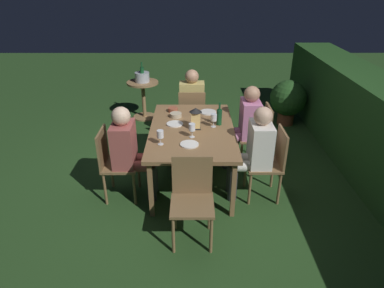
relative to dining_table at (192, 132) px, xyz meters
name	(u,v)px	position (x,y,z in m)	size (l,w,h in m)	color
ground_plane	(192,178)	(0.00, 0.00, -0.68)	(16.00, 16.00, 0.00)	#26471E
dining_table	(192,132)	(0.00, 0.00, 0.00)	(1.67, 1.03, 0.73)	olive
chair_head_far	(192,197)	(1.09, 0.00, -0.19)	(0.40, 0.42, 0.87)	brown
chair_side_left_b	(114,161)	(0.38, -0.91, -0.19)	(0.42, 0.40, 0.87)	brown
person_in_rust	(130,149)	(0.38, -0.71, -0.04)	(0.38, 0.47, 1.15)	#9E4C47
chair_side_right_a	(258,133)	(-0.38, 0.91, -0.19)	(0.42, 0.40, 0.87)	brown
person_in_pink	(245,123)	(-0.38, 0.71, -0.04)	(0.38, 0.47, 1.15)	#C675A3
chair_head_near	(192,114)	(-1.09, 0.00, -0.19)	(0.40, 0.42, 0.87)	brown
person_in_mustard	(192,101)	(-1.28, 0.00, -0.04)	(0.48, 0.38, 1.15)	tan
chair_side_right_b	(270,161)	(0.38, 0.91, -0.19)	(0.42, 0.40, 0.87)	brown
person_in_cream	(254,149)	(0.38, 0.71, -0.04)	(0.38, 0.47, 1.15)	white
lantern_centerpiece	(196,117)	(0.00, 0.04, 0.20)	(0.15, 0.15, 0.27)	black
green_bottle_on_table	(219,117)	(-0.11, 0.34, 0.16)	(0.07, 0.07, 0.29)	#144723
wine_glass_a	(160,135)	(0.44, -0.35, 0.17)	(0.08, 0.08, 0.17)	silver
wine_glass_b	(192,128)	(0.25, 0.00, 0.17)	(0.08, 0.08, 0.17)	silver
wine_glass_c	(214,118)	(-0.04, 0.27, 0.17)	(0.08, 0.08, 0.17)	silver
plate_a	(189,144)	(0.46, -0.03, 0.06)	(0.21, 0.21, 0.01)	white
plate_b	(208,112)	(-0.52, 0.22, 0.06)	(0.23, 0.23, 0.01)	silver
plate_c	(175,124)	(-0.11, -0.22, 0.06)	(0.21, 0.21, 0.01)	white
bowl_olives	(173,109)	(-0.57, -0.26, 0.08)	(0.14, 0.14, 0.05)	#9E5138
bowl_bread	(176,115)	(-0.37, -0.22, 0.08)	(0.16, 0.16, 0.05)	#BCAD8E
side_table	(143,94)	(-2.14, -0.89, -0.22)	(0.57, 0.57, 0.69)	#937047
ice_bucket	(142,76)	(-2.14, -0.89, 0.12)	(0.26, 0.26, 0.34)	#B2B7BF
hedge_backdrop	(383,137)	(0.00, 2.39, -0.07)	(6.10, 0.69, 1.22)	#234C1E
potted_plant_by_hedge	(288,99)	(-1.83, 1.69, -0.22)	(0.63, 0.63, 0.80)	brown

